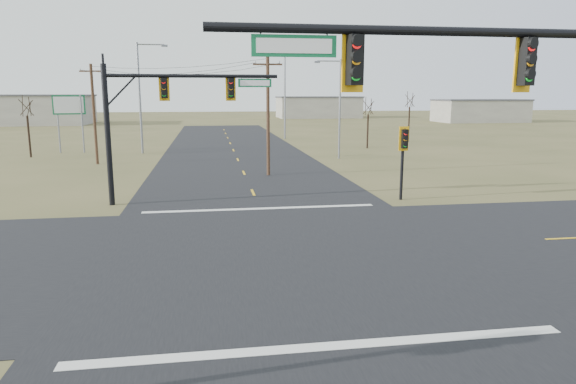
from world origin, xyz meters
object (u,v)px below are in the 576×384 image
(streetlight_a, at_px, (338,103))
(bare_tree_d, at_px, (410,99))
(streetlight_b, at_px, (283,91))
(bare_tree_c, at_px, (368,106))
(streetlight_c, at_px, (142,92))
(mast_arm_far, at_px, (163,104))
(pedestal_signal_ne, at_px, (404,146))
(utility_pole_far, at_px, (94,112))
(highway_sign, at_px, (69,112))
(mast_arm_near, at_px, (541,104))
(utility_pole_near, at_px, (268,114))
(bare_tree_a, at_px, (26,106))

(streetlight_a, bearing_deg, bare_tree_d, 39.87)
(streetlight_b, height_order, bare_tree_c, streetlight_b)
(streetlight_c, bearing_deg, mast_arm_far, -102.05)
(bare_tree_d, bearing_deg, pedestal_signal_ne, -112.32)
(mast_arm_far, bearing_deg, streetlight_b, 60.68)
(utility_pole_far, xyz_separation_m, streetlight_a, (21.16, 0.58, 0.67))
(utility_pole_far, xyz_separation_m, highway_sign, (-4.34, 9.47, -0.27))
(mast_arm_far, relative_size, bare_tree_c, 1.55)
(highway_sign, height_order, streetlight_b, streetlight_b)
(mast_arm_near, xyz_separation_m, mast_arm_far, (-9.94, 17.28, -0.32))
(bare_tree_d, bearing_deg, mast_arm_near, -108.80)
(mast_arm_near, height_order, utility_pole_far, utility_pole_far)
(mast_arm_far, bearing_deg, bare_tree_c, 41.04)
(utility_pole_near, bearing_deg, bare_tree_a, 145.66)
(pedestal_signal_ne, xyz_separation_m, bare_tree_c, (6.65, 27.61, 1.56))
(mast_arm_near, bearing_deg, streetlight_a, 65.29)
(utility_pole_far, relative_size, bare_tree_d, 1.28)
(mast_arm_far, bearing_deg, streetlight_c, 86.89)
(streetlight_c, height_order, bare_tree_d, streetlight_c)
(streetlight_c, height_order, bare_tree_c, streetlight_c)
(streetlight_c, bearing_deg, utility_pole_far, -132.58)
(pedestal_signal_ne, relative_size, bare_tree_d, 0.64)
(streetlight_b, bearing_deg, mast_arm_far, -123.48)
(pedestal_signal_ne, height_order, highway_sign, highway_sign)
(streetlight_a, bearing_deg, bare_tree_c, 47.22)
(streetlight_b, bearing_deg, bare_tree_d, -41.00)
(bare_tree_a, bearing_deg, bare_tree_c, 5.35)
(mast_arm_near, height_order, mast_arm_far, mast_arm_near)
(utility_pole_far, xyz_separation_m, streetlight_c, (3.05, 7.81, 1.71))
(streetlight_b, bearing_deg, streetlight_a, -101.61)
(pedestal_signal_ne, distance_m, bare_tree_d, 37.06)
(highway_sign, xyz_separation_m, streetlight_b, (23.64, 13.08, 2.17))
(mast_arm_near, height_order, bare_tree_c, mast_arm_near)
(mast_arm_far, relative_size, utility_pole_near, 1.07)
(utility_pole_far, bearing_deg, pedestal_signal_ne, -42.55)
(pedestal_signal_ne, height_order, bare_tree_d, bare_tree_d)
(mast_arm_far, distance_m, bare_tree_a, 27.29)
(utility_pole_far, distance_m, streetlight_a, 21.18)
(pedestal_signal_ne, xyz_separation_m, bare_tree_d, (14.05, 34.23, 2.18))
(streetlight_a, distance_m, streetlight_b, 22.09)
(highway_sign, distance_m, streetlight_b, 27.11)
(utility_pole_far, xyz_separation_m, bare_tree_d, (34.17, 15.76, 0.87))
(mast_arm_near, bearing_deg, highway_sign, 97.88)
(bare_tree_a, distance_m, bare_tree_d, 42.54)
(mast_arm_far, xyz_separation_m, streetlight_a, (14.06, 17.85, -0.30))
(highway_sign, distance_m, streetlight_c, 7.83)
(bare_tree_c, bearing_deg, bare_tree_a, -174.65)
(utility_pole_near, xyz_separation_m, bare_tree_a, (-20.96, 14.32, 0.36))
(pedestal_signal_ne, bearing_deg, bare_tree_d, 66.81)
(pedestal_signal_ne, relative_size, utility_pole_far, 0.50)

